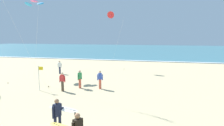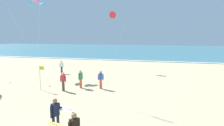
# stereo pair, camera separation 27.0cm
# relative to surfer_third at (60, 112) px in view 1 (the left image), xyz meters

# --- Properties ---
(ocean_water) EXTENTS (160.00, 60.00, 0.08)m
(ocean_water) POSITION_rel_surfer_third_xyz_m (0.78, 56.43, -1.00)
(ocean_water) COLOR teal
(ocean_water) RESTS_ON ground
(shoreline_foam) EXTENTS (160.00, 0.80, 0.01)m
(shoreline_foam) POSITION_rel_surfer_third_xyz_m (0.78, 26.73, -0.95)
(shoreline_foam) COLOR white
(shoreline_foam) RESTS_ON ocean_water
(surfer_third) EXTENTS (1.95, 1.16, 1.71)m
(surfer_third) POSITION_rel_surfer_third_xyz_m (0.00, 0.00, 0.00)
(surfer_third) COLOR black
(surfer_third) RESTS_ON ground
(kite_delta_scarlet_high) EXTENTS (2.36, 0.37, 7.80)m
(kite_delta_scarlet_high) POSITION_rel_surfer_third_xyz_m (-1.79, 17.66, 6.25)
(kite_delta_scarlet_high) COLOR red
(kite_delta_scarlet_high) RESTS_ON ground
(kite_arc_rose_low) EXTENTS (2.30, 5.14, 8.53)m
(kite_arc_rose_low) POSITION_rel_surfer_third_xyz_m (-9.34, 11.97, 7.18)
(kite_arc_rose_low) COLOR #2D99DB
(kite_arc_rose_low) RESTS_ON ground
(bystander_blue_top) EXTENTS (0.48, 0.26, 1.59)m
(bystander_blue_top) POSITION_rel_surfer_third_xyz_m (-0.35, 7.69, -0.23)
(bystander_blue_top) COLOR #D8593F
(bystander_blue_top) RESTS_ON ground
(bystander_red_top) EXTENTS (0.49, 0.23, 1.59)m
(bystander_red_top) POSITION_rel_surfer_third_xyz_m (-3.18, 6.29, -0.23)
(bystander_red_top) COLOR #4C3D2D
(bystander_red_top) RESTS_ON ground
(bystander_green_top) EXTENTS (0.29, 0.47, 1.59)m
(bystander_green_top) POSITION_rel_surfer_third_xyz_m (-2.14, 7.49, -0.23)
(bystander_green_top) COLOR #D8593F
(bystander_green_top) RESTS_ON ground
(bystander_white_top) EXTENTS (0.47, 0.29, 1.59)m
(bystander_white_top) POSITION_rel_surfer_third_xyz_m (-7.00, 12.90, -0.23)
(bystander_white_top) COLOR #2D334C
(bystander_white_top) RESTS_ON ground
(lifeguard_flag) EXTENTS (0.45, 0.05, 2.10)m
(lifeguard_flag) POSITION_rel_surfer_third_xyz_m (-5.11, 6.02, 0.23)
(lifeguard_flag) COLOR silver
(lifeguard_flag) RESTS_ON ground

